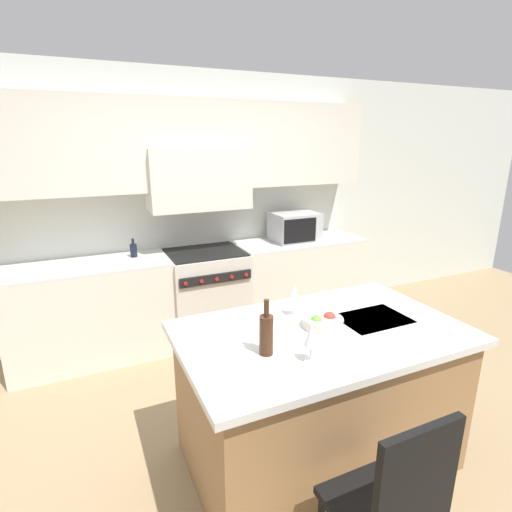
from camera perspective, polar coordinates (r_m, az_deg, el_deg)
ground_plane at (r=3.05m, az=4.50°, el=-25.41°), size 10.00×10.00×0.00m
back_cabinetry at (r=4.20m, az=-8.75°, el=10.34°), size 10.00×0.46×2.70m
back_counter at (r=4.24m, az=-7.17°, el=-5.38°), size 3.67×0.62×0.94m
range_stove at (r=4.22m, az=-7.08°, el=-5.49°), size 0.77×0.70×0.94m
microwave at (r=4.46m, az=5.55°, el=4.17°), size 0.49×0.40×0.31m
kitchen_island at (r=2.70m, az=8.99°, el=-19.11°), size 1.71×1.04×0.93m
island_chair at (r=2.05m, az=19.03°, el=-30.54°), size 0.42×0.40×1.01m
wine_bottle at (r=2.13m, az=1.48°, el=-11.03°), size 0.08×0.08×0.31m
wine_glass_near at (r=2.08m, az=7.93°, el=-11.22°), size 0.07×0.07×0.21m
wine_glass_far at (r=2.58m, az=5.49°, el=-5.48°), size 0.07×0.07×0.21m
fruit_bowl at (r=2.49m, az=9.56°, el=-9.24°), size 0.25×0.25×0.09m
oil_bottle_on_counter at (r=4.01m, az=-17.09°, el=0.83°), size 0.07×0.07×0.18m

